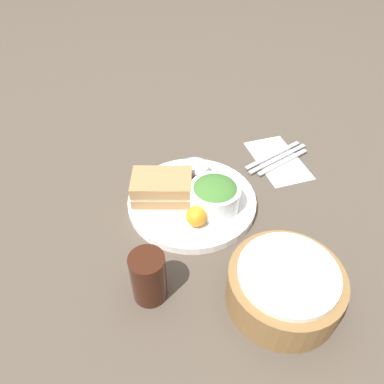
{
  "coord_description": "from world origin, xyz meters",
  "views": [
    {
      "loc": [
        0.19,
        0.59,
        0.62
      ],
      "look_at": [
        0.0,
        0.0,
        0.04
      ],
      "focal_mm": 35.0,
      "sensor_mm": 36.0,
      "label": 1
    }
  ],
  "objects": [
    {
      "name": "salad_bowl",
      "position": [
        -0.04,
        0.04,
        0.05
      ],
      "size": [
        0.11,
        0.11,
        0.07
      ],
      "color": "white",
      "rests_on": "plate"
    },
    {
      "name": "fork",
      "position": [
        -0.26,
        -0.11,
        0.01
      ],
      "size": [
        0.19,
        0.07,
        0.01
      ],
      "primitive_type": "cube",
      "rotation": [
        0.0,
        0.0,
        3.46
      ],
      "color": "#B2B2B7",
      "rests_on": "napkin"
    },
    {
      "name": "sandwich",
      "position": [
        0.06,
        -0.03,
        0.05
      ],
      "size": [
        0.15,
        0.12,
        0.06
      ],
      "color": "#A37A4C",
      "rests_on": "plate"
    },
    {
      "name": "dressing_cup",
      "position": [
        -0.03,
        -0.07,
        0.04
      ],
      "size": [
        0.07,
        0.07,
        0.04
      ],
      "primitive_type": "cylinder",
      "color": "#99999E",
      "rests_on": "plate"
    },
    {
      "name": "drink_glass",
      "position": [
        0.14,
        0.2,
        0.05
      ],
      "size": [
        0.06,
        0.06,
        0.11
      ],
      "primitive_type": "cylinder",
      "color": "#38190F",
      "rests_on": "ground_plane"
    },
    {
      "name": "spoon",
      "position": [
        -0.27,
        -0.07,
        0.01
      ],
      "size": [
        0.17,
        0.07,
        0.01
      ],
      "primitive_type": "cube",
      "rotation": [
        0.0,
        0.0,
        3.46
      ],
      "color": "#B2B2B7",
      "rests_on": "napkin"
    },
    {
      "name": "bread_basket",
      "position": [
        -0.08,
        0.29,
        0.04
      ],
      "size": [
        0.21,
        0.21,
        0.09
      ],
      "color": "olive",
      "rests_on": "ground_plane"
    },
    {
      "name": "plate",
      "position": [
        0.0,
        0.0,
        0.01
      ],
      "size": [
        0.3,
        0.3,
        0.02
      ],
      "primitive_type": "cylinder",
      "color": "white",
      "rests_on": "ground_plane"
    },
    {
      "name": "napkin",
      "position": [
        -0.27,
        -0.09,
        0.0
      ],
      "size": [
        0.11,
        0.2,
        0.0
      ],
      "primitive_type": "cube",
      "color": "white",
      "rests_on": "ground_plane"
    },
    {
      "name": "orange_wedge",
      "position": [
        0.01,
        0.08,
        0.04
      ],
      "size": [
        0.04,
        0.04,
        0.04
      ],
      "primitive_type": "sphere",
      "color": "orange",
      "rests_on": "plate"
    },
    {
      "name": "knife",
      "position": [
        -0.27,
        -0.09,
        0.01
      ],
      "size": [
        0.2,
        0.08,
        0.01
      ],
      "primitive_type": "cube",
      "rotation": [
        0.0,
        0.0,
        3.46
      ],
      "color": "#B2B2B7",
      "rests_on": "napkin"
    },
    {
      "name": "ground_plane",
      "position": [
        0.0,
        0.0,
        0.0
      ],
      "size": [
        4.0,
        4.0,
        0.0
      ],
      "primitive_type": "plane",
      "color": "#4C4238"
    }
  ]
}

